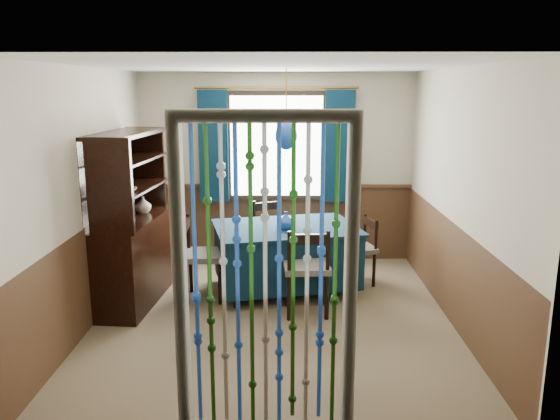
{
  "coord_description": "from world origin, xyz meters",
  "views": [
    {
      "loc": [
        0.13,
        -5.2,
        2.3
      ],
      "look_at": [
        0.06,
        0.54,
        1.01
      ],
      "focal_mm": 35.0,
      "sensor_mm": 36.0,
      "label": 1
    }
  ],
  "objects_px": {
    "sideboard": "(133,244)",
    "dining_table": "(286,254)",
    "pendant_lamp": "(286,135)",
    "vase_table": "(286,221)",
    "vase_sideboard": "(143,204)",
    "chair_near": "(307,268)",
    "chair_far": "(272,234)",
    "chair_left": "(201,256)",
    "chair_right": "(360,249)",
    "bowl_shelf": "(127,190)"
  },
  "relations": [
    {
      "from": "chair_left",
      "to": "pendant_lamp",
      "type": "height_order",
      "value": "pendant_lamp"
    },
    {
      "from": "chair_right",
      "to": "vase_table",
      "type": "xyz_separation_m",
      "value": [
        -0.88,
        -0.35,
        0.42
      ]
    },
    {
      "from": "chair_near",
      "to": "chair_far",
      "type": "bearing_deg",
      "value": 101.78
    },
    {
      "from": "chair_far",
      "to": "bowl_shelf",
      "type": "relative_size",
      "value": 4.06
    },
    {
      "from": "chair_left",
      "to": "vase_sideboard",
      "type": "xyz_separation_m",
      "value": [
        -0.67,
        0.21,
        0.54
      ]
    },
    {
      "from": "sideboard",
      "to": "bowl_shelf",
      "type": "relative_size",
      "value": 8.44
    },
    {
      "from": "sideboard",
      "to": "pendant_lamp",
      "type": "bearing_deg",
      "value": 15.42
    },
    {
      "from": "chair_far",
      "to": "vase_table",
      "type": "distance_m",
      "value": 0.93
    },
    {
      "from": "dining_table",
      "to": "chair_right",
      "type": "relative_size",
      "value": 2.22
    },
    {
      "from": "dining_table",
      "to": "chair_left",
      "type": "distance_m",
      "value": 0.97
    },
    {
      "from": "bowl_shelf",
      "to": "chair_left",
      "type": "bearing_deg",
      "value": 28.53
    },
    {
      "from": "vase_sideboard",
      "to": "chair_right",
      "type": "bearing_deg",
      "value": 6.55
    },
    {
      "from": "chair_left",
      "to": "chair_right",
      "type": "relative_size",
      "value": 1.14
    },
    {
      "from": "chair_near",
      "to": "bowl_shelf",
      "type": "height_order",
      "value": "bowl_shelf"
    },
    {
      "from": "sideboard",
      "to": "pendant_lamp",
      "type": "distance_m",
      "value": 2.05
    },
    {
      "from": "dining_table",
      "to": "vase_table",
      "type": "distance_m",
      "value": 0.42
    },
    {
      "from": "pendant_lamp",
      "to": "vase_table",
      "type": "relative_size",
      "value": 4.81
    },
    {
      "from": "dining_table",
      "to": "sideboard",
      "type": "bearing_deg",
      "value": 177.1
    },
    {
      "from": "chair_right",
      "to": "bowl_shelf",
      "type": "bearing_deg",
      "value": 93.64
    },
    {
      "from": "dining_table",
      "to": "sideboard",
      "type": "distance_m",
      "value": 1.7
    },
    {
      "from": "vase_table",
      "to": "vase_sideboard",
      "type": "distance_m",
      "value": 1.61
    },
    {
      "from": "dining_table",
      "to": "chair_right",
      "type": "height_order",
      "value": "chair_right"
    },
    {
      "from": "sideboard",
      "to": "bowl_shelf",
      "type": "xyz_separation_m",
      "value": [
        0.06,
        -0.31,
        0.66
      ]
    },
    {
      "from": "dining_table",
      "to": "chair_right",
      "type": "bearing_deg",
      "value": 1.97
    },
    {
      "from": "chair_far",
      "to": "bowl_shelf",
      "type": "xyz_separation_m",
      "value": [
        -1.42,
        -1.35,
        0.82
      ]
    },
    {
      "from": "bowl_shelf",
      "to": "sideboard",
      "type": "bearing_deg",
      "value": 100.98
    },
    {
      "from": "dining_table",
      "to": "chair_far",
      "type": "distance_m",
      "value": 0.75
    },
    {
      "from": "dining_table",
      "to": "chair_near",
      "type": "height_order",
      "value": "chair_near"
    },
    {
      "from": "chair_far",
      "to": "sideboard",
      "type": "xyz_separation_m",
      "value": [
        -1.49,
        -1.04,
        0.16
      ]
    },
    {
      "from": "sideboard",
      "to": "dining_table",
      "type": "bearing_deg",
      "value": 15.42
    },
    {
      "from": "chair_right",
      "to": "sideboard",
      "type": "relative_size",
      "value": 0.44
    },
    {
      "from": "dining_table",
      "to": "vase_table",
      "type": "bearing_deg",
      "value": -104.01
    },
    {
      "from": "chair_far",
      "to": "pendant_lamp",
      "type": "distance_m",
      "value": 1.52
    },
    {
      "from": "dining_table",
      "to": "vase_sideboard",
      "type": "xyz_separation_m",
      "value": [
        -1.6,
        -0.04,
        0.59
      ]
    },
    {
      "from": "sideboard",
      "to": "vase_table",
      "type": "relative_size",
      "value": 10.31
    },
    {
      "from": "chair_left",
      "to": "chair_right",
      "type": "bearing_deg",
      "value": 102.21
    },
    {
      "from": "vase_table",
      "to": "vase_sideboard",
      "type": "xyz_separation_m",
      "value": [
        -1.6,
        0.06,
        0.18
      ]
    },
    {
      "from": "pendant_lamp",
      "to": "bowl_shelf",
      "type": "height_order",
      "value": "pendant_lamp"
    },
    {
      "from": "chair_far",
      "to": "sideboard",
      "type": "bearing_deg",
      "value": 9.11
    },
    {
      "from": "chair_left",
      "to": "vase_table",
      "type": "xyz_separation_m",
      "value": [
        0.93,
        0.15,
        0.36
      ]
    },
    {
      "from": "chair_far",
      "to": "vase_sideboard",
      "type": "bearing_deg",
      "value": 2.58
    },
    {
      "from": "sideboard",
      "to": "vase_sideboard",
      "type": "bearing_deg",
      "value": 82.16
    },
    {
      "from": "chair_left",
      "to": "vase_sideboard",
      "type": "distance_m",
      "value": 0.89
    },
    {
      "from": "vase_table",
      "to": "dining_table",
      "type": "bearing_deg",
      "value": 89.46
    },
    {
      "from": "chair_far",
      "to": "pendant_lamp",
      "type": "relative_size",
      "value": 1.03
    },
    {
      "from": "chair_left",
      "to": "vase_table",
      "type": "distance_m",
      "value": 1.01
    },
    {
      "from": "pendant_lamp",
      "to": "vase_table",
      "type": "distance_m",
      "value": 0.94
    },
    {
      "from": "bowl_shelf",
      "to": "dining_table",
      "type": "bearing_deg",
      "value": 21.18
    },
    {
      "from": "chair_far",
      "to": "sideboard",
      "type": "relative_size",
      "value": 0.48
    },
    {
      "from": "chair_near",
      "to": "chair_left",
      "type": "distance_m",
      "value": 1.22
    }
  ]
}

